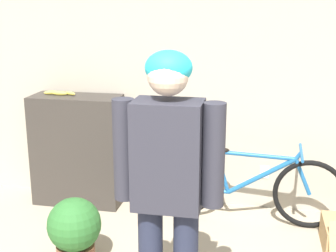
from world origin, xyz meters
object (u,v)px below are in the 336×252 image
Objects in this scene: bicycle at (243,186)px; banana at (60,93)px; person at (168,173)px; potted_plant at (75,229)px.

bicycle is 1.85m from banana.
banana is at bearing 129.73° from person.
person is 5.10× the size of banana.
person is at bearing -50.54° from banana.
bicycle is at bearing 76.71° from person.
banana is (-1.34, 1.63, 0.07)m from person.
bicycle is (0.36, 1.50, -0.65)m from person.
banana is at bearing 116.81° from potted_plant.
potted_plant is (-1.16, -0.93, -0.06)m from bicycle.
potted_plant is (-0.80, 0.56, -0.70)m from person.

